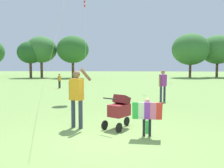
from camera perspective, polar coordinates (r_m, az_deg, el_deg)
The scene contains 7 objects.
ground_plane at distance 6.45m, azimuth -0.23°, elevation -12.90°, with size 120.00×120.00×0.00m, color #75994C.
treeline_distant at distance 36.06m, azimuth 3.56°, elevation 7.69°, with size 44.64×7.04×6.33m.
child_with_butterfly_kite at distance 6.68m, azimuth 8.12°, elevation -6.78°, with size 0.79×0.36×1.03m.
person_adult_flyer at distance 7.52m, azimuth -8.16°, elevation -2.21°, with size 0.68×0.52×1.83m.
stroller at distance 7.46m, azimuth 1.78°, elevation -5.69°, with size 0.88×1.07×1.03m.
person_red_shirt at distance 20.26m, azimuth -12.08°, elevation 1.01°, with size 0.21×0.37×1.19m.
person_sitting_far at distance 12.99m, azimuth 11.70°, elevation 0.22°, with size 0.45×0.38×1.64m.
Camera 1 is at (0.41, -6.14, 1.94)m, focal length 39.48 mm.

